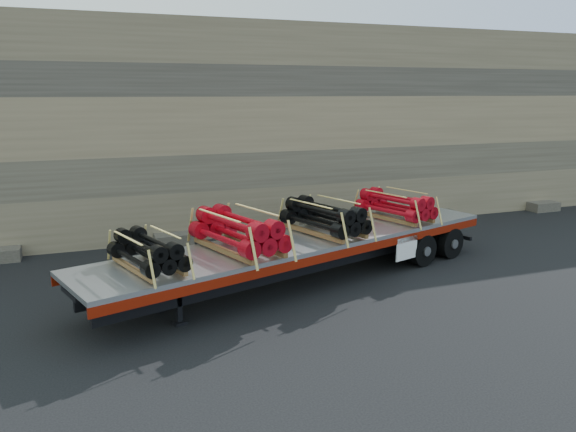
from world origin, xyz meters
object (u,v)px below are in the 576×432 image
bundle_midrear (324,218)px  bundle_rear (395,206)px  bundle_front (148,253)px  bundle_midfront (238,232)px  trailer (303,260)px

bundle_midrear → bundle_rear: 2.72m
bundle_midrear → bundle_front: bearing=180.0°
bundle_midfront → bundle_midrear: size_ratio=1.07×
bundle_front → bundle_rear: (7.23, 2.27, 0.03)m
bundle_front → trailer: bearing=-0.0°
bundle_midfront → bundle_front: bearing=180.0°
trailer → bundle_midrear: bundle_midrear is taller
bundle_front → bundle_midrear: bundle_midrear is taller
bundle_midfront → bundle_rear: 5.36m
trailer → bundle_midfront: (-1.84, -0.58, 1.02)m
bundle_front → bundle_midfront: (2.11, 0.66, 0.09)m
bundle_front → bundle_rear: bearing=0.0°
bundle_midrear → bundle_rear: size_ratio=1.06×
bundle_midfront → trailer: bearing=-0.0°
trailer → bundle_midfront: 2.18m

